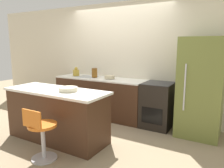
{
  "coord_description": "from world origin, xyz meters",
  "views": [
    {
      "loc": [
        2.43,
        -3.82,
        1.66
      ],
      "look_at": [
        0.43,
        -0.41,
        0.94
      ],
      "focal_mm": 35.0,
      "sensor_mm": 36.0,
      "label": 1
    }
  ],
  "objects": [
    {
      "name": "fruit_bowl",
      "position": [
        0.02,
        -1.14,
        0.93
      ],
      "size": [
        0.31,
        0.31,
        0.07
      ],
      "color": "beige",
      "rests_on": "kitchen_island"
    },
    {
      "name": "oven_range",
      "position": [
        1.06,
        0.34,
        0.45
      ],
      "size": [
        0.59,
        0.65,
        0.91
      ],
      "color": "black",
      "rests_on": "ground_plane"
    },
    {
      "name": "kettle",
      "position": [
        -1.01,
        0.31,
        0.99
      ],
      "size": [
        0.16,
        0.16,
        0.21
      ],
      "color": "#B29333",
      "rests_on": "back_counter"
    },
    {
      "name": "mixing_bowl",
      "position": [
        -0.05,
        0.31,
        0.94
      ],
      "size": [
        0.23,
        0.23,
        0.07
      ],
      "color": "#C1B28E",
      "rests_on": "back_counter"
    },
    {
      "name": "canister_jar",
      "position": [
        -0.46,
        0.31,
        1.01
      ],
      "size": [
        0.13,
        0.13,
        0.21
      ],
      "color": "brown",
      "rests_on": "back_counter"
    },
    {
      "name": "refrigerator",
      "position": [
        1.86,
        0.31,
        0.9
      ],
      "size": [
        0.74,
        0.72,
        1.79
      ],
      "color": "olive",
      "rests_on": "ground_plane"
    },
    {
      "name": "kitchen_island",
      "position": [
        -0.25,
        -1.15,
        0.45
      ],
      "size": [
        1.88,
        0.7,
        0.9
      ],
      "color": "#422819",
      "rests_on": "ground_plane"
    },
    {
      "name": "wall_back",
      "position": [
        0.0,
        0.68,
        1.3
      ],
      "size": [
        8.0,
        0.06,
        2.6
      ],
      "color": "beige",
      "rests_on": "ground_plane"
    },
    {
      "name": "back_counter",
      "position": [
        -0.33,
        0.34,
        0.45
      ],
      "size": [
        2.17,
        0.63,
        0.91
      ],
      "color": "#422819",
      "rests_on": "ground_plane"
    },
    {
      "name": "ground_plane",
      "position": [
        0.0,
        0.0,
        0.0
      ],
      "size": [
        14.0,
        14.0,
        0.0
      ],
      "primitive_type": "plane",
      "color": "#998466"
    },
    {
      "name": "stool_chair",
      "position": [
        0.07,
        -1.79,
        0.39
      ],
      "size": [
        0.41,
        0.41,
        0.79
      ],
      "color": "#B7B7BC",
      "rests_on": "ground_plane"
    }
  ]
}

